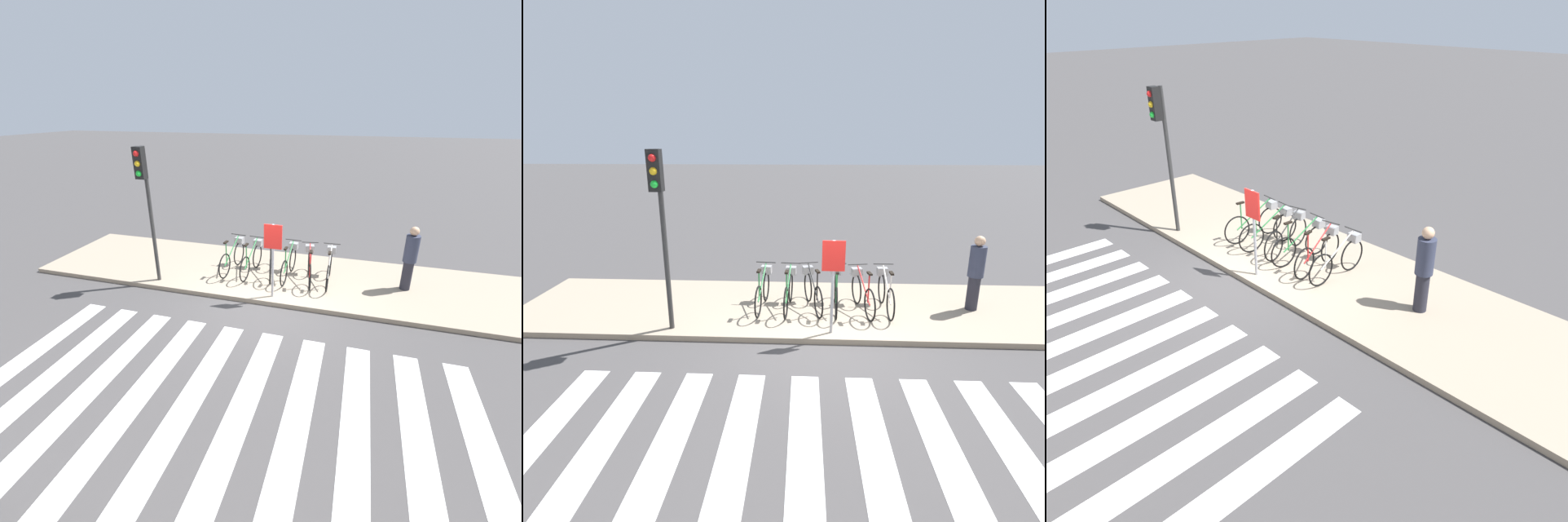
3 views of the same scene
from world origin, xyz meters
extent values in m
plane|color=#423F3F|center=(0.00, 0.00, 0.00)|extent=(120.00, 120.00, 0.00)
cube|color=gray|center=(0.00, 1.64, 0.06)|extent=(14.15, 3.29, 0.12)
torus|color=black|center=(-1.47, 0.97, 0.48)|extent=(0.10, 0.71, 0.71)
torus|color=black|center=(-1.38, 1.95, 0.48)|extent=(0.10, 0.71, 0.71)
cylinder|color=#267238|center=(-1.43, 1.46, 0.76)|extent=(0.12, 1.00, 0.60)
cylinder|color=#267238|center=(-1.46, 1.10, 0.80)|extent=(0.03, 0.03, 0.64)
cube|color=black|center=(-1.46, 1.10, 1.14)|extent=(0.09, 0.21, 0.04)
cylinder|color=#262626|center=(-1.38, 1.95, 1.08)|extent=(0.46, 0.06, 0.02)
cube|color=gray|center=(-1.38, 1.99, 0.88)|extent=(0.26, 0.22, 0.18)
torus|color=black|center=(-0.87, 0.93, 0.48)|extent=(0.09, 0.71, 0.71)
torus|color=black|center=(-0.80, 1.91, 0.48)|extent=(0.09, 0.71, 0.71)
cylinder|color=#267238|center=(-0.83, 1.42, 0.76)|extent=(0.11, 1.00, 0.60)
cylinder|color=#267238|center=(-0.86, 1.06, 0.80)|extent=(0.03, 0.03, 0.64)
cube|color=black|center=(-0.86, 1.06, 1.14)|extent=(0.08, 0.20, 0.04)
cylinder|color=#262626|center=(-0.80, 1.91, 1.08)|extent=(0.46, 0.06, 0.02)
cube|color=gray|center=(-0.79, 1.96, 0.88)|extent=(0.25, 0.22, 0.18)
torus|color=black|center=(-0.17, 1.01, 0.48)|extent=(0.19, 0.70, 0.71)
torus|color=black|center=(-0.38, 1.96, 0.48)|extent=(0.19, 0.70, 0.71)
cylinder|color=black|center=(-0.28, 1.48, 0.76)|extent=(0.25, 0.98, 0.60)
cylinder|color=black|center=(-0.20, 1.14, 0.80)|extent=(0.04, 0.04, 0.64)
cube|color=black|center=(-0.20, 1.14, 1.14)|extent=(0.11, 0.21, 0.04)
cylinder|color=#262626|center=(-0.38, 1.96, 1.08)|extent=(0.45, 0.13, 0.02)
cube|color=gray|center=(-0.40, 2.01, 0.88)|extent=(0.28, 0.25, 0.18)
torus|color=black|center=(0.22, 0.96, 0.48)|extent=(0.07, 0.71, 0.71)
torus|color=black|center=(0.27, 1.94, 0.48)|extent=(0.07, 0.71, 0.71)
cylinder|color=#267238|center=(0.24, 1.45, 0.76)|extent=(0.08, 1.00, 0.60)
cylinder|color=#267238|center=(0.23, 1.10, 0.80)|extent=(0.03, 0.03, 0.64)
cube|color=black|center=(0.23, 1.10, 1.14)|extent=(0.08, 0.20, 0.04)
cylinder|color=#262626|center=(0.27, 1.94, 1.08)|extent=(0.46, 0.05, 0.02)
cube|color=gray|center=(0.27, 1.99, 0.88)|extent=(0.25, 0.21, 0.18)
torus|color=black|center=(0.92, 0.91, 0.48)|extent=(0.16, 0.71, 0.71)
torus|color=black|center=(0.76, 1.88, 0.48)|extent=(0.16, 0.71, 0.71)
cylinder|color=red|center=(0.84, 1.40, 0.76)|extent=(0.20, 0.99, 0.60)
cylinder|color=red|center=(0.90, 1.05, 0.80)|extent=(0.04, 0.04, 0.64)
cube|color=black|center=(0.90, 1.05, 1.14)|extent=(0.10, 0.21, 0.04)
cylinder|color=#262626|center=(0.76, 1.88, 1.08)|extent=(0.46, 0.10, 0.02)
cube|color=gray|center=(0.75, 1.93, 0.88)|extent=(0.27, 0.24, 0.18)
torus|color=black|center=(1.37, 0.96, 0.48)|extent=(0.05, 0.71, 0.71)
torus|color=black|center=(1.35, 1.94, 0.48)|extent=(0.05, 0.71, 0.71)
cylinder|color=beige|center=(1.36, 1.45, 0.76)|extent=(0.05, 1.00, 0.60)
cylinder|color=beige|center=(1.37, 1.09, 0.80)|extent=(0.03, 0.03, 0.64)
cube|color=black|center=(1.37, 1.09, 1.14)|extent=(0.07, 0.20, 0.04)
cylinder|color=#262626|center=(1.35, 1.94, 1.08)|extent=(0.46, 0.03, 0.02)
cube|color=gray|center=(1.35, 1.99, 0.88)|extent=(0.24, 0.20, 0.18)
cylinder|color=#23232D|center=(3.35, 1.64, 0.51)|extent=(0.26, 0.26, 0.79)
cylinder|color=#2D3347|center=(3.35, 1.64, 1.26)|extent=(0.34, 0.34, 0.70)
sphere|color=tan|center=(3.35, 1.64, 1.73)|extent=(0.23, 0.23, 0.23)
cylinder|color=#2D2D2D|center=(-3.20, 0.35, 1.91)|extent=(0.10, 0.10, 3.57)
cube|color=black|center=(-3.20, 0.17, 3.32)|extent=(0.24, 0.20, 0.75)
sphere|color=red|center=(-3.20, 0.07, 3.54)|extent=(0.14, 0.14, 0.14)
sphere|color=gold|center=(-3.20, 0.07, 3.31)|extent=(0.14, 0.14, 0.14)
sphere|color=green|center=(-3.20, 0.07, 3.08)|extent=(0.14, 0.14, 0.14)
cylinder|color=#99999E|center=(0.07, 0.30, 1.07)|extent=(0.06, 0.06, 1.91)
cube|color=red|center=(0.07, 0.28, 1.73)|extent=(0.44, 0.03, 0.60)
camera|label=1|loc=(1.91, -7.26, 4.52)|focal=24.00mm
camera|label=2|loc=(-0.51, -7.18, 3.85)|focal=28.00mm
camera|label=3|loc=(7.77, -5.65, 5.38)|focal=35.00mm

